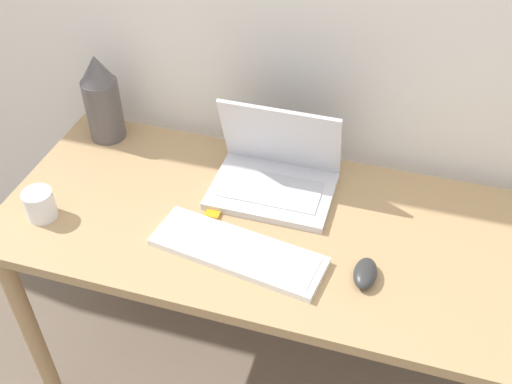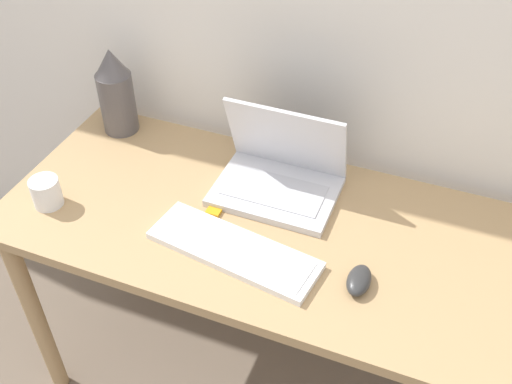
{
  "view_description": "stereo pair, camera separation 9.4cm",
  "coord_description": "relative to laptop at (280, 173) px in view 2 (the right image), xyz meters",
  "views": [
    {
      "loc": [
        0.24,
        -0.75,
        1.8
      ],
      "look_at": [
        -0.07,
        0.3,
        0.85
      ],
      "focal_mm": 42.0,
      "sensor_mm": 36.0,
      "label": 1
    },
    {
      "loc": [
        0.33,
        -0.72,
        1.8
      ],
      "look_at": [
        -0.07,
        0.3,
        0.85
      ],
      "focal_mm": 42.0,
      "sensor_mm": 36.0,
      "label": 2
    }
  ],
  "objects": [
    {
      "name": "mouse",
      "position": [
        0.28,
        -0.25,
        -0.04
      ],
      "size": [
        0.05,
        0.09,
        0.03
      ],
      "color": "#2D2D2D",
      "rests_on": "desk"
    },
    {
      "name": "vase",
      "position": [
        -0.54,
        0.08,
        0.08
      ],
      "size": [
        0.1,
        0.1,
        0.27
      ],
      "color": "#514C4C",
      "rests_on": "desk"
    },
    {
      "name": "desk",
      "position": [
        0.06,
        -0.14,
        -0.15
      ],
      "size": [
        1.46,
        0.61,
        0.75
      ],
      "color": "tan",
      "rests_on": "ground_plane"
    },
    {
      "name": "mug",
      "position": [
        -0.54,
        -0.28,
        -0.01
      ],
      "size": [
        0.08,
        0.08,
        0.08
      ],
      "color": "white",
      "rests_on": "desk"
    },
    {
      "name": "mp3_player",
      "position": [
        -0.12,
        -0.15,
        -0.05
      ],
      "size": [
        0.04,
        0.05,
        0.01
      ],
      "color": "orange",
      "rests_on": "desk"
    },
    {
      "name": "keyboard",
      "position": [
        -0.02,
        -0.27,
        -0.04
      ],
      "size": [
        0.44,
        0.2,
        0.02
      ],
      "color": "white",
      "rests_on": "desk"
    },
    {
      "name": "laptop",
      "position": [
        0.0,
        0.0,
        0.0
      ],
      "size": [
        0.32,
        0.24,
        0.24
      ],
      "color": "silver",
      "rests_on": "desk"
    }
  ]
}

